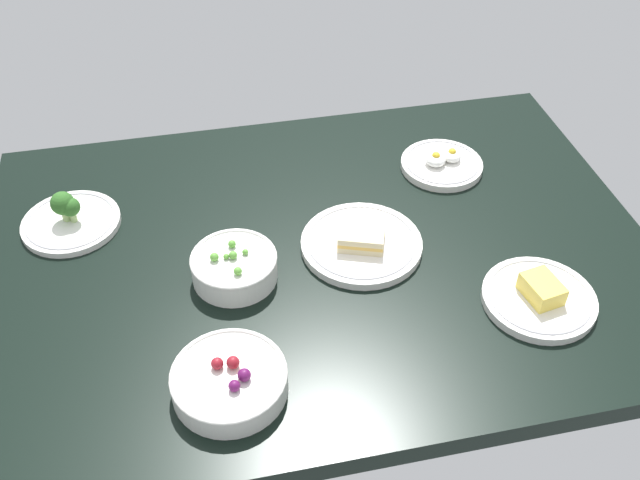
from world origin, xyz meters
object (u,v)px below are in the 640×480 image
(bowl_peas, at_px, (234,266))
(plate_eggs, at_px, (442,163))
(bowl_berries, at_px, (230,380))
(plate_cheese, at_px, (539,297))
(plate_broccoli, at_px, (70,219))
(plate_sandwich, at_px, (362,242))

(bowl_peas, bearing_deg, plate_eggs, 26.69)
(bowl_berries, relative_size, plate_eggs, 1.04)
(plate_cheese, bearing_deg, bowl_berries, -172.33)
(plate_broccoli, distance_m, bowl_berries, 0.52)
(plate_broccoli, relative_size, plate_eggs, 1.09)
(bowl_peas, xyz_separation_m, plate_eggs, (0.47, 0.24, -0.02))
(plate_broccoli, xyz_separation_m, bowl_berries, (0.26, -0.45, 0.01))
(plate_eggs, bearing_deg, bowl_peas, -153.31)
(bowl_berries, distance_m, plate_sandwich, 0.39)
(plate_eggs, bearing_deg, plate_broccoli, -177.79)
(bowl_berries, distance_m, plate_eggs, 0.69)
(bowl_berries, xyz_separation_m, bowl_peas, (0.04, 0.24, 0.00))
(plate_cheese, xyz_separation_m, plate_sandwich, (-0.26, 0.20, 0.00))
(plate_sandwich, relative_size, bowl_peas, 1.48)
(bowl_berries, bearing_deg, bowl_peas, 81.45)
(bowl_berries, xyz_separation_m, plate_eggs, (0.50, 0.48, -0.01))
(bowl_peas, height_order, plate_eggs, bowl_peas)
(plate_broccoli, height_order, plate_eggs, plate_broccoli)
(plate_sandwich, xyz_separation_m, bowl_peas, (-0.24, -0.03, 0.01))
(plate_sandwich, distance_m, bowl_peas, 0.24)
(plate_cheese, bearing_deg, plate_sandwich, 143.19)
(plate_sandwich, bearing_deg, plate_cheese, -36.81)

